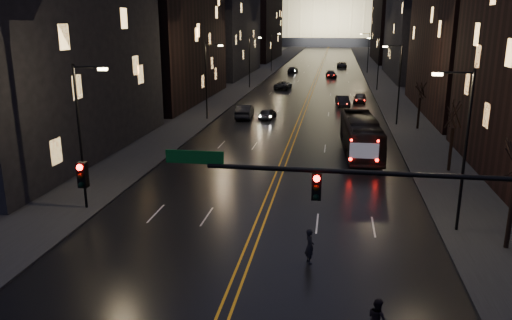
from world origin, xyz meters
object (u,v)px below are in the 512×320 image
at_px(traffic_signal, 384,203).
at_px(receding_car_a, 343,101).
at_px(oncoming_car_b, 245,111).
at_px(pedestrian_a, 310,246).
at_px(oncoming_car_a, 267,114).
at_px(bus, 361,136).
at_px(pedestrian_b, 377,318).

relative_size(traffic_signal, receding_car_a, 3.81).
xyz_separation_m(oncoming_car_b, pedestrian_a, (9.85, -36.83, 0.04)).
distance_m(oncoming_car_a, pedestrian_a, 37.32).
relative_size(oncoming_car_a, oncoming_car_b, 0.76).
xyz_separation_m(bus, oncoming_car_a, (-10.33, 15.03, -0.98)).
height_order(bus, oncoming_car_a, bus).
xyz_separation_m(bus, receding_car_a, (-1.31, 25.72, -0.90)).
distance_m(oncoming_car_b, pedestrian_a, 38.12).
distance_m(traffic_signal, pedestrian_b, 4.34).
bearing_deg(bus, pedestrian_a, -102.02).
height_order(traffic_signal, oncoming_car_b, traffic_signal).
relative_size(traffic_signal, oncoming_car_a, 4.42).
bearing_deg(bus, pedestrian_b, -94.46).
bearing_deg(traffic_signal, bus, 88.95).
height_order(pedestrian_a, pedestrian_b, pedestrian_a).
bearing_deg(pedestrian_b, traffic_signal, -35.61).
relative_size(receding_car_a, pedestrian_a, 2.55).
bearing_deg(pedestrian_a, oncoming_car_a, -12.56).
xyz_separation_m(oncoming_car_a, pedestrian_a, (7.04, -36.65, 0.22)).
xyz_separation_m(traffic_signal, oncoming_car_a, (-9.84, 41.65, -4.44)).
height_order(oncoming_car_a, oncoming_car_b, oncoming_car_b).
relative_size(traffic_signal, pedestrian_b, 10.76).
bearing_deg(bus, receding_car_a, 89.53).
relative_size(oncoming_car_b, receding_car_a, 1.14).
distance_m(traffic_signal, bus, 26.85).
height_order(oncoming_car_a, pedestrian_a, pedestrian_a).
height_order(traffic_signal, pedestrian_b, traffic_signal).
distance_m(oncoming_car_a, oncoming_car_b, 2.82).
xyz_separation_m(oncoming_car_a, pedestrian_b, (9.82, -42.21, 0.14)).
relative_size(bus, oncoming_car_b, 2.29).
xyz_separation_m(oncoming_car_a, receding_car_a, (9.02, 10.69, 0.08)).
bearing_deg(pedestrian_a, receding_car_a, -25.83).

